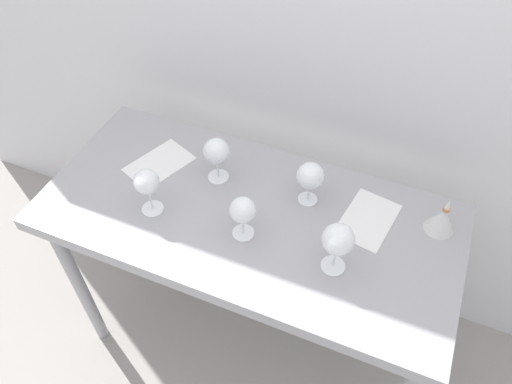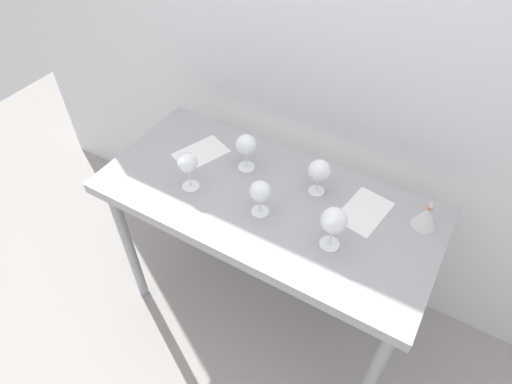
% 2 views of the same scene
% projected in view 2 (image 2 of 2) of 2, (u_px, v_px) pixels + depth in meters
% --- Properties ---
extents(ground_plane, '(6.00, 6.00, 0.00)m').
position_uv_depth(ground_plane, '(264.00, 308.00, 2.43)').
color(ground_plane, '#99948F').
extents(back_wall, '(3.80, 0.04, 2.60)m').
position_uv_depth(back_wall, '(327.00, 54.00, 1.79)').
color(back_wall, silver).
rests_on(back_wall, ground_plane).
extents(steel_counter, '(1.40, 0.65, 0.90)m').
position_uv_depth(steel_counter, '(265.00, 214.00, 1.85)').
color(steel_counter, '#9A9A9F').
rests_on(steel_counter, ground_plane).
extents(wine_glass_far_right, '(0.09, 0.09, 0.16)m').
position_uv_depth(wine_glass_far_right, '(319.00, 172.00, 1.72)').
color(wine_glass_far_right, white).
rests_on(wine_glass_far_right, steel_counter).
extents(wine_glass_near_center, '(0.08, 0.08, 0.16)m').
position_uv_depth(wine_glass_near_center, '(260.00, 192.00, 1.64)').
color(wine_glass_near_center, white).
rests_on(wine_glass_near_center, steel_counter).
extents(wine_glass_far_left, '(0.09, 0.09, 0.17)m').
position_uv_depth(wine_glass_far_left, '(246.00, 146.00, 1.82)').
color(wine_glass_far_left, white).
rests_on(wine_glass_far_left, steel_counter).
extents(wine_glass_near_right, '(0.10, 0.10, 0.18)m').
position_uv_depth(wine_glass_near_right, '(334.00, 221.00, 1.51)').
color(wine_glass_near_right, white).
rests_on(wine_glass_near_right, steel_counter).
extents(wine_glass_near_left, '(0.08, 0.08, 0.18)m').
position_uv_depth(wine_glass_near_left, '(187.00, 164.00, 1.73)').
color(wine_glass_near_left, white).
rests_on(wine_glass_near_left, steel_counter).
extents(tasting_sheet_upper, '(0.22, 0.27, 0.00)m').
position_uv_depth(tasting_sheet_upper, '(201.00, 153.00, 1.97)').
color(tasting_sheet_upper, white).
rests_on(tasting_sheet_upper, steel_counter).
extents(tasting_sheet_lower, '(0.19, 0.25, 0.00)m').
position_uv_depth(tasting_sheet_lower, '(364.00, 211.00, 1.72)').
color(tasting_sheet_lower, white).
rests_on(tasting_sheet_lower, steel_counter).
extents(decanter_funnel, '(0.10, 0.10, 0.13)m').
position_uv_depth(decanter_funnel, '(426.00, 216.00, 1.64)').
color(decanter_funnel, silver).
rests_on(decanter_funnel, steel_counter).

